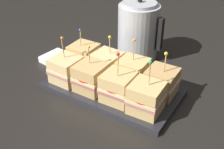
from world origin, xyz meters
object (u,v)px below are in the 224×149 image
sandwich_back_center_left (107,65)px  serving_platter (112,89)px  sandwich_front_center_left (91,77)px  sandwich_back_far_right (161,82)px  sandwich_front_far_left (66,70)px  kettle_steel (138,31)px  sandwich_back_center_right (133,73)px  sandwich_back_far_left (84,57)px  sandwich_front_far_right (146,98)px  sandwich_front_center_right (118,87)px  napkin_stack (57,58)px

sandwich_back_center_left → serving_platter: bearing=-44.4°
sandwich_front_center_left → sandwich_back_far_right: same height
sandwich_back_center_left → sandwich_front_far_left: bearing=-134.3°
sandwich_back_far_right → kettle_steel: size_ratio=0.63×
sandwich_front_center_left → sandwich_back_center_right: 0.14m
sandwich_front_center_left → sandwich_front_far_left: bearing=-179.2°
sandwich_front_far_left → sandwich_back_far_left: bearing=91.1°
sandwich_front_far_right → sandwich_back_far_left: sandwich_front_far_right is taller
sandwich_front_center_right → sandwich_front_far_right: size_ratio=0.99×
sandwich_front_center_left → sandwich_back_far_right: (0.20, 0.10, -0.00)m
sandwich_back_far_right → sandwich_front_far_right: bearing=-91.8°
sandwich_front_far_left → napkin_stack: size_ratio=1.42×
napkin_stack → sandwich_back_far_right: bearing=-0.9°
sandwich_front_far_left → sandwich_front_center_right: sandwich_front_center_right is taller
sandwich_back_center_right → sandwich_back_far_right: size_ratio=1.08×
sandwich_back_far_left → sandwich_back_far_right: bearing=-0.3°
sandwich_back_center_left → napkin_stack: sandwich_back_center_left is taller
sandwich_back_center_right → serving_platter: bearing=-134.9°
serving_platter → napkin_stack: bearing=168.9°
sandwich_back_far_left → sandwich_back_center_right: sandwich_back_center_right is taller
sandwich_front_center_right → kettle_steel: 0.34m
sandwich_front_center_right → kettle_steel: kettle_steel is taller
sandwich_front_center_left → sandwich_front_center_right: (0.10, 0.00, 0.00)m
serving_platter → sandwich_front_center_right: size_ratio=2.64×
sandwich_front_center_left → sandwich_back_far_left: bearing=135.7°
sandwich_front_far_right → sandwich_back_far_left: 0.32m
sandwich_front_far_left → kettle_steel: (0.10, 0.32, 0.05)m
kettle_steel → sandwich_back_center_left: bearing=-91.3°
sandwich_front_far_left → sandwich_back_center_left: 0.14m
sandwich_front_far_left → sandwich_front_far_right: (0.30, -0.00, 0.00)m
sandwich_front_center_right → sandwich_back_center_left: 0.15m
sandwich_front_far_left → napkin_stack: 0.19m
sandwich_front_center_left → sandwich_back_center_left: bearing=91.2°
sandwich_back_far_right → sandwich_back_center_left: bearing=179.7°
serving_platter → sandwich_back_far_right: bearing=18.2°
sandwich_front_center_left → napkin_stack: sandwich_front_center_left is taller
serving_platter → sandwich_back_far_left: bearing=161.3°
sandwich_back_center_left → sandwich_back_center_right: 0.10m
sandwich_front_center_right → sandwich_back_far_right: (0.10, 0.10, -0.00)m
kettle_steel → sandwich_front_far_left: bearing=-107.9°
serving_platter → sandwich_back_center_left: size_ratio=2.92×
serving_platter → sandwich_back_center_left: (-0.05, 0.05, 0.05)m
sandwich_back_center_left → kettle_steel: size_ratio=0.62×
sandwich_back_center_left → sandwich_front_center_right: bearing=-43.5°
sandwich_back_center_right → kettle_steel: kettle_steel is taller
sandwich_back_far_left → sandwich_back_far_right: (0.31, -0.00, -0.00)m
sandwich_back_far_left → sandwich_back_center_left: (0.10, -0.00, -0.00)m
sandwich_front_far_left → napkin_stack: (-0.14, 0.11, -0.05)m
sandwich_back_center_left → napkin_stack: (-0.24, 0.01, -0.05)m
sandwich_front_far_left → sandwich_front_far_right: sandwich_front_far_right is taller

